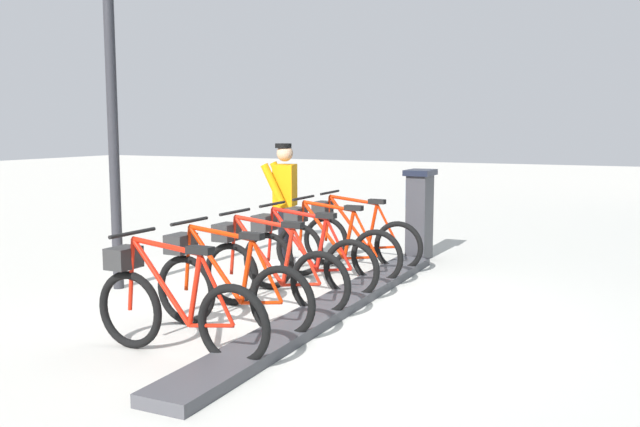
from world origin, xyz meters
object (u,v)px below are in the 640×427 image
Objects in this scene: payment_kiosk at (419,213)px; lamp_post at (111,64)px; bike_docked_0 at (356,236)px; bike_docked_3 at (268,269)px; bike_docked_1 at (332,245)px; bike_docked_5 at (172,305)px; bike_docked_2 at (303,256)px; worker_near_rack at (284,200)px; bike_docked_4 at (225,285)px.

payment_kiosk is 0.33× the size of lamp_post.
bike_docked_3 is (0.00, 2.37, 0.00)m from bike_docked_0.
bike_docked_1 is 1.00× the size of bike_docked_5.
payment_kiosk reaches higher than bike_docked_5.
bike_docked_2 is 1.00× the size of bike_docked_3.
bike_docked_5 is at bearing 90.00° from bike_docked_1.
bike_docked_3 is at bearing 113.98° from worker_near_rack.
payment_kiosk is at bearing -139.51° from worker_near_rack.
bike_docked_4 is at bearing 82.13° from payment_kiosk.
bike_docked_3 and bike_docked_5 have the same top height.
bike_docked_2 is (0.57, 2.55, -0.24)m from payment_kiosk.
bike_docked_2 is 1.04× the size of worker_near_rack.
bike_docked_0 is 0.44× the size of lamp_post.
bike_docked_0 and bike_docked_2 have the same top height.
bike_docked_2 is 0.44× the size of lamp_post.
bike_docked_3 is at bearing 177.39° from lamp_post.
bike_docked_0 is 3.16m from bike_docked_4.
bike_docked_2 is 1.00× the size of bike_docked_4.
lamp_post is (2.07, -0.09, 2.15)m from bike_docked_3.
bike_docked_5 is at bearing 83.38° from payment_kiosk.
bike_docked_1 is (0.57, 1.76, -0.24)m from payment_kiosk.
payment_kiosk reaches higher than bike_docked_3.
payment_kiosk is at bearing -107.97° from bike_docked_1.
lamp_post is at bearing -2.61° from bike_docked_3.
bike_docked_4 is 3.11m from lamp_post.
payment_kiosk is 0.74× the size of bike_docked_0.
bike_docked_2 is 3.06m from lamp_post.
worker_near_rack is 0.42× the size of lamp_post.
bike_docked_5 is (0.00, 3.16, 0.00)m from bike_docked_1.
bike_docked_4 is 1.04× the size of worker_near_rack.
payment_kiosk is 2.63m from bike_docked_2.
bike_docked_2 is 1.65m from worker_near_rack.
bike_docked_3 is (0.57, 3.34, -0.24)m from payment_kiosk.
payment_kiosk is 1.87m from bike_docked_1.
bike_docked_5 is at bearing 140.98° from lamp_post.
worker_near_rack is (0.92, -2.86, 0.48)m from bike_docked_4.
lamp_post reaches higher than bike_docked_4.
lamp_post is at bearing 47.77° from bike_docked_0.
worker_near_rack is (0.92, -3.65, 0.48)m from bike_docked_5.
bike_docked_3 is 1.00× the size of bike_docked_5.
bike_docked_1 is at bearing -144.28° from lamp_post.
worker_near_rack is at bearing -72.16° from bike_docked_4.
bike_docked_2 is (0.00, 1.58, 0.00)m from bike_docked_0.
worker_near_rack is at bearing -27.99° from bike_docked_1.
payment_kiosk is 0.74× the size of bike_docked_5.
payment_kiosk is at bearing -129.07° from lamp_post.
bike_docked_0 and bike_docked_4 have the same top height.
payment_kiosk is at bearing -102.62° from bike_docked_2.
bike_docked_0 is 1.00× the size of bike_docked_4.
payment_kiosk is at bearing -120.44° from bike_docked_0.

